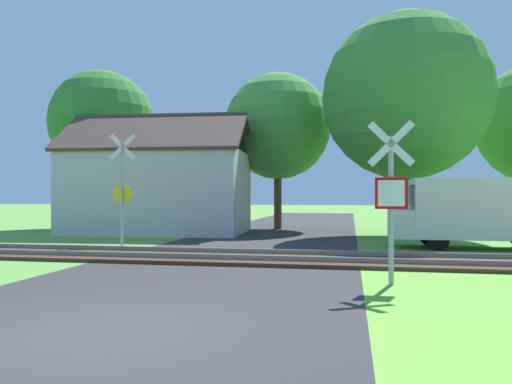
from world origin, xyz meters
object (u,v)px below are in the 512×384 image
at_px(crossing_sign_far, 122,185).
at_px(tree_center, 278,126).
at_px(house, 160,189).
at_px(stop_sign_near, 391,194).
at_px(tree_left, 102,123).
at_px(mail_truck, 475,210).
at_px(tree_right, 406,97).

height_order(crossing_sign_far, tree_center, tree_center).
relative_size(house, tree_center, 1.06).
relative_size(crossing_sign_far, tree_center, 0.47).
xyz_separation_m(stop_sign_near, crossing_sign_far, (-8.26, 5.73, 0.32)).
relative_size(stop_sign_near, tree_left, 0.38).
height_order(stop_sign_near, crossing_sign_far, crossing_sign_far).
height_order(tree_left, tree_center, tree_left).
height_order(tree_center, mail_truck, tree_center).
height_order(crossing_sign_far, house, house).
xyz_separation_m(crossing_sign_far, tree_right, (9.80, 6.19, 3.79)).
height_order(stop_sign_near, mail_truck, stop_sign_near).
bearing_deg(mail_truck, tree_left, 66.16).
height_order(crossing_sign_far, tree_left, tree_left).
bearing_deg(house, mail_truck, -23.97).
distance_m(tree_left, tree_center, 9.24).
bearing_deg(tree_left, tree_right, -9.15).
xyz_separation_m(stop_sign_near, mail_truck, (3.13, 7.11, -0.50)).
distance_m(tree_left, tree_right, 15.32).
bearing_deg(tree_right, mail_truck, -71.64).
xyz_separation_m(tree_left, tree_center, (9.19, 0.98, -0.30)).
height_order(crossing_sign_far, mail_truck, crossing_sign_far).
bearing_deg(mail_truck, house, 69.36).
relative_size(house, tree_right, 0.90).
distance_m(stop_sign_near, house, 14.94).
bearing_deg(crossing_sign_far, stop_sign_near, -45.78).
bearing_deg(tree_center, tree_left, -173.94).
distance_m(stop_sign_near, tree_center, 16.32).
bearing_deg(mail_truck, tree_center, 42.09).
relative_size(stop_sign_near, tree_right, 0.33).
bearing_deg(mail_truck, crossing_sign_far, 96.51).
distance_m(house, tree_right, 11.51).
xyz_separation_m(crossing_sign_far, tree_center, (3.86, 9.60, 3.16)).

